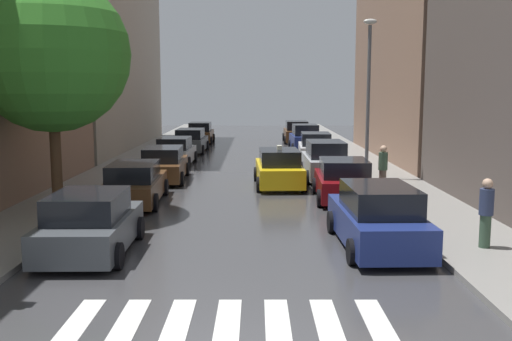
# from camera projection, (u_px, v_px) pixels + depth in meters

# --- Properties ---
(ground_plane) EXTENTS (28.00, 72.00, 0.04)m
(ground_plane) POSITION_uv_depth(u_px,v_px,m) (249.00, 164.00, 32.61)
(ground_plane) COLOR #3B3B3E
(sidewalk_left) EXTENTS (3.00, 72.00, 0.15)m
(sidewalk_left) POSITION_uv_depth(u_px,v_px,m) (134.00, 163.00, 32.62)
(sidewalk_left) COLOR gray
(sidewalk_left) RESTS_ON ground
(sidewalk_right) EXTENTS (3.00, 72.00, 0.15)m
(sidewalk_right) POSITION_uv_depth(u_px,v_px,m) (364.00, 163.00, 32.58)
(sidewalk_right) COLOR gray
(sidewalk_right) RESTS_ON ground
(crosswalk_stripes) EXTENTS (5.85, 2.20, 0.01)m
(crosswalk_stripes) POSITION_uv_depth(u_px,v_px,m) (230.00, 322.00, 10.41)
(crosswalk_stripes) COLOR silver
(crosswalk_stripes) RESTS_ON ground
(building_left_mid) EXTENTS (6.00, 21.37, 19.98)m
(building_left_mid) POSITION_uv_depth(u_px,v_px,m) (93.00, 6.00, 40.14)
(building_left_mid) COLOR #9E9384
(building_left_mid) RESTS_ON ground
(parked_car_left_nearest) EXTENTS (2.21, 4.20, 1.61)m
(parked_car_left_nearest) POSITION_uv_depth(u_px,v_px,m) (92.00, 225.00, 14.68)
(parked_car_left_nearest) COLOR #474C51
(parked_car_left_nearest) RESTS_ON ground
(parked_car_left_second) EXTENTS (2.22, 4.87, 1.53)m
(parked_car_left_second) POSITION_uv_depth(u_px,v_px,m) (137.00, 184.00, 21.24)
(parked_car_left_second) COLOR brown
(parked_car_left_second) RESTS_ON ground
(parked_car_left_third) EXTENTS (2.19, 4.71, 1.58)m
(parked_car_left_third) POSITION_uv_depth(u_px,v_px,m) (166.00, 165.00, 26.50)
(parked_car_left_third) COLOR brown
(parked_car_left_third) RESTS_ON ground
(parked_car_left_fourth) EXTENTS (2.11, 4.33, 1.57)m
(parked_car_left_fourth) POSITION_uv_depth(u_px,v_px,m) (177.00, 152.00, 32.02)
(parked_car_left_fourth) COLOR #B2B7BF
(parked_car_left_fourth) RESTS_ON ground
(parked_car_left_fifth) EXTENTS (2.17, 4.72, 1.59)m
(parked_car_left_fifth) POSITION_uv_depth(u_px,v_px,m) (193.00, 141.00, 38.73)
(parked_car_left_fifth) COLOR #474C51
(parked_car_left_fifth) RESTS_ON ground
(parked_car_left_sixth) EXTENTS (2.04, 4.02, 1.66)m
(parked_car_left_sixth) POSITION_uv_depth(u_px,v_px,m) (202.00, 133.00, 45.22)
(parked_car_left_sixth) COLOR brown
(parked_car_left_sixth) RESTS_ON ground
(parked_car_right_nearest) EXTENTS (2.21, 4.78, 1.70)m
(parked_car_right_nearest) POSITION_uv_depth(u_px,v_px,m) (379.00, 218.00, 15.23)
(parked_car_right_nearest) COLOR navy
(parked_car_right_nearest) RESTS_ON ground
(parked_car_right_second) EXTENTS (2.28, 4.15, 1.59)m
(parked_car_right_second) POSITION_uv_depth(u_px,v_px,m) (345.00, 181.00, 21.79)
(parked_car_right_second) COLOR maroon
(parked_car_right_second) RESTS_ON ground
(parked_car_right_third) EXTENTS (2.09, 4.71, 1.82)m
(parked_car_right_third) POSITION_uv_depth(u_px,v_px,m) (327.00, 162.00, 26.95)
(parked_car_right_third) COLOR #B2B7BF
(parked_car_right_third) RESTS_ON ground
(parked_car_right_fourth) EXTENTS (2.19, 4.34, 1.75)m
(parked_car_right_fourth) POSITION_uv_depth(u_px,v_px,m) (317.00, 149.00, 33.07)
(parked_car_right_fourth) COLOR silver
(parked_car_right_fourth) RESTS_ON ground
(parked_car_right_fifth) EXTENTS (2.15, 4.06, 1.82)m
(parked_car_right_fifth) POSITION_uv_depth(u_px,v_px,m) (307.00, 139.00, 39.72)
(parked_car_right_fifth) COLOR navy
(parked_car_right_fifth) RESTS_ON ground
(parked_car_right_sixth) EXTENTS (2.11, 4.69, 1.73)m
(parked_car_right_sixth) POSITION_uv_depth(u_px,v_px,m) (298.00, 132.00, 45.87)
(parked_car_right_sixth) COLOR brown
(parked_car_right_sixth) RESTS_ON ground
(taxi_midroad) EXTENTS (2.21, 4.53, 1.81)m
(taxi_midroad) POSITION_uv_depth(u_px,v_px,m) (281.00, 169.00, 24.99)
(taxi_midroad) COLOR yellow
(taxi_midroad) RESTS_ON ground
(pedestrian_foreground) EXTENTS (0.36, 0.36, 1.85)m
(pedestrian_foreground) POSITION_uv_depth(u_px,v_px,m) (385.00, 167.00, 22.70)
(pedestrian_foreground) COLOR brown
(pedestrian_foreground) RESTS_ON sidewalk_right
(pedestrian_near_tree) EXTENTS (0.36, 0.36, 1.79)m
(pedestrian_near_tree) POSITION_uv_depth(u_px,v_px,m) (488.00, 211.00, 14.66)
(pedestrian_near_tree) COLOR #38513D
(pedestrian_near_tree) RESTS_ON sidewalk_right
(street_tree_left) EXTENTS (5.14, 5.14, 7.76)m
(street_tree_left) POSITION_uv_depth(u_px,v_px,m) (53.00, 54.00, 18.77)
(street_tree_left) COLOR #513823
(street_tree_left) RESTS_ON sidewalk_left
(lamp_post_right) EXTENTS (0.60, 0.28, 7.12)m
(lamp_post_right) POSITION_uv_depth(u_px,v_px,m) (371.00, 88.00, 25.75)
(lamp_post_right) COLOR #595B60
(lamp_post_right) RESTS_ON sidewalk_right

